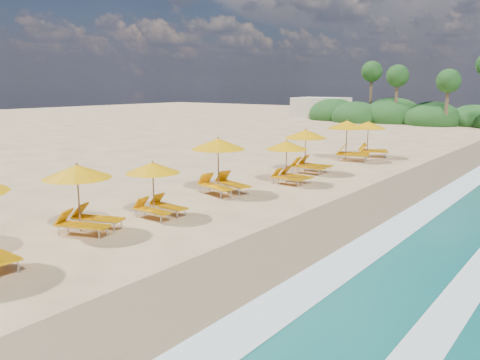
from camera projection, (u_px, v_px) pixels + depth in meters
name	position (u px, v px, depth m)	size (l,w,h in m)	color
ground	(240.00, 211.00, 18.48)	(160.00, 160.00, 0.00)	#D8B67F
wet_sand	(338.00, 230.00, 16.12)	(4.00, 160.00, 0.01)	olive
surf_foam	(422.00, 245.00, 14.53)	(4.00, 160.00, 0.01)	white
station_3	(83.00, 194.00, 15.73)	(2.88, 2.83, 2.25)	olive
station_4	(156.00, 186.00, 17.63)	(2.18, 2.02, 2.01)	olive
station_5	(221.00, 162.00, 21.36)	(3.05, 2.96, 2.45)	olive
station_6	(289.00, 159.00, 23.52)	(2.26, 2.09, 2.08)	olive
station_7	(308.00, 148.00, 26.38)	(2.60, 2.42, 2.36)	olive
station_8	(350.00, 138.00, 30.66)	(3.23, 3.16, 2.52)	olive
station_9	(371.00, 136.00, 32.21)	(3.13, 3.13, 2.35)	olive
treeline	(400.00, 115.00, 59.86)	(25.80, 8.80, 9.74)	#163D14
beach_building	(321.00, 108.00, 68.85)	(7.00, 5.00, 2.80)	beige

